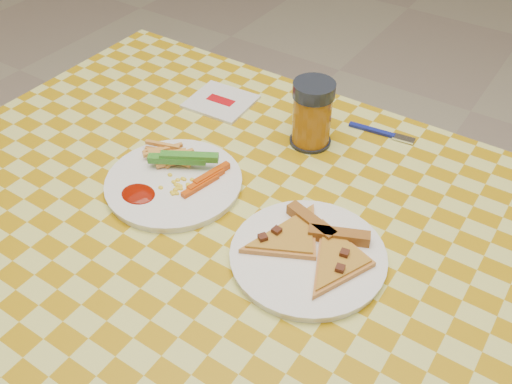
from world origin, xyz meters
TOP-DOWN VIEW (x-y plane):
  - table at (0.00, 0.00)m, footprint 1.28×0.88m
  - plate_left at (-0.16, -0.00)m, footprint 0.27×0.27m
  - plate_right at (0.13, -0.02)m, footprint 0.27×0.27m
  - fries_veggies at (-0.17, 0.01)m, footprint 0.19×0.18m
  - pizza_slices at (0.13, -0.01)m, footprint 0.26×0.22m
  - drink_glass at (-0.02, 0.25)m, footprint 0.08×0.08m
  - napkin at (-0.25, 0.27)m, footprint 0.14×0.13m
  - fork at (0.09, 0.36)m, footprint 0.14×0.03m

SIDE VIEW (x-z plane):
  - table at x=0.00m, z-range 0.30..1.06m
  - napkin at x=-0.25m, z-range 0.76..0.76m
  - fork at x=0.09m, z-range 0.76..0.76m
  - plate_left at x=-0.16m, z-range 0.76..0.77m
  - plate_right at x=0.13m, z-range 0.76..0.77m
  - pizza_slices at x=0.13m, z-range 0.76..0.79m
  - fries_veggies at x=-0.17m, z-range 0.76..0.80m
  - drink_glass at x=-0.02m, z-range 0.75..0.89m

